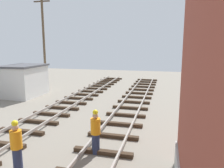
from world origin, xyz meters
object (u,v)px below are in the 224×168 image
(control_hut, at_px, (24,80))
(track_worker_foreground, at_px, (17,146))
(track_worker_distant, at_px, (96,132))
(utility_pole_far, at_px, (44,42))

(control_hut, distance_m, track_worker_foreground, 12.61)
(control_hut, xyz_separation_m, track_worker_foreground, (7.29, -10.29, -0.46))
(control_hut, height_order, track_worker_distant, control_hut)
(control_hut, bearing_deg, utility_pole_far, 96.41)
(track_worker_foreground, bearing_deg, utility_pole_far, 117.96)
(control_hut, height_order, track_worker_foreground, control_hut)
(control_hut, distance_m, utility_pole_far, 5.59)
(utility_pole_far, height_order, track_worker_distant, utility_pole_far)
(utility_pole_far, height_order, track_worker_foreground, utility_pole_far)
(control_hut, xyz_separation_m, utility_pole_far, (-0.49, 4.36, 3.47))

